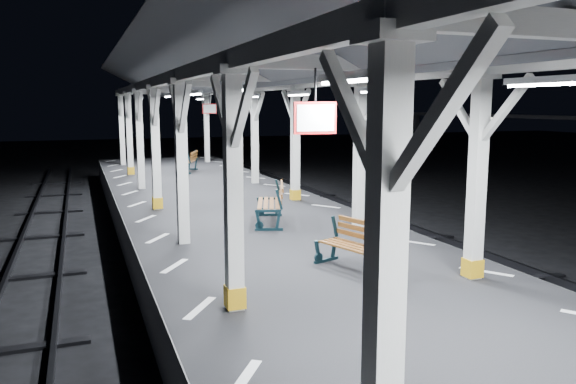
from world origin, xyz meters
TOP-DOWN VIEW (x-y plane):
  - platform at (0.00, 0.00)m, footprint 6.00×50.00m
  - hazard_stripes_left at (-2.45, 0.00)m, footprint 1.00×48.00m
  - canopy at (0.00, -0.02)m, footprint 5.40×49.00m
  - bench_mid at (0.49, 3.05)m, footprint 1.01×1.64m
  - bench_far at (0.36, 7.24)m, footprint 1.17×1.87m
  - bench_extra at (0.44, 18.26)m, footprint 1.14×1.70m

SIDE VIEW (x-z plane):
  - platform at x=0.00m, z-range 0.00..1.00m
  - hazard_stripes_left at x=-2.45m, z-range 1.00..1.01m
  - bench_mid at x=0.49m, z-range 1.03..1.86m
  - bench_extra at x=0.44m, z-range 1.03..1.90m
  - bench_far at x=0.36m, z-range 1.03..1.98m
  - canopy at x=0.00m, z-range 2.23..6.88m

